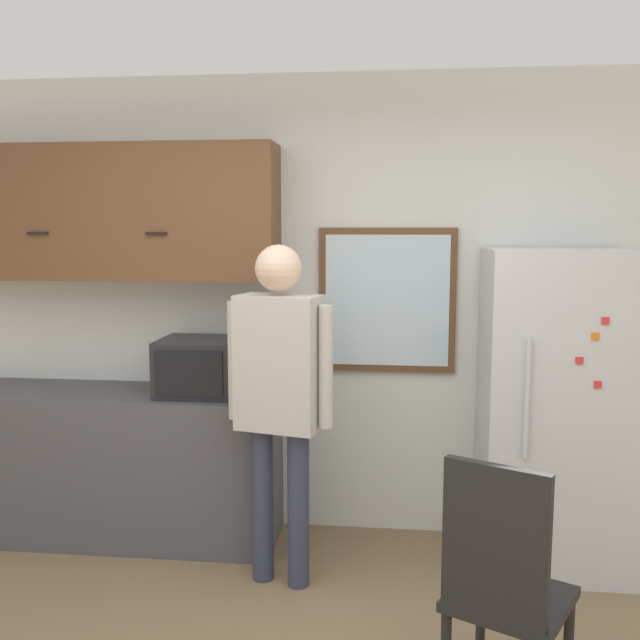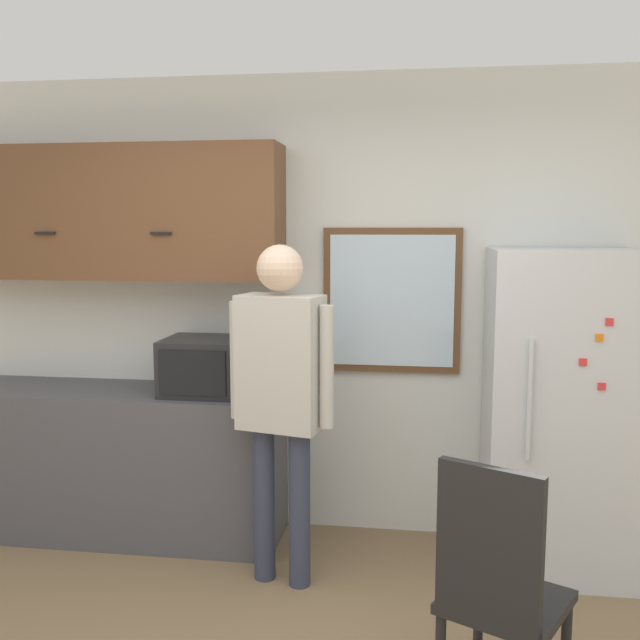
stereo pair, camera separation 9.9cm
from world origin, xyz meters
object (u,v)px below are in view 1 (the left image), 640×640
at_px(microwave, 207,367).
at_px(chair, 503,581).
at_px(refrigerator, 556,410).
at_px(person, 279,380).

xyz_separation_m(microwave, chair, (1.48, -1.33, -0.51)).
relative_size(refrigerator, chair, 1.71).
bearing_deg(chair, refrigerator, -81.63).
relative_size(person, chair, 1.74).
xyz_separation_m(refrigerator, chair, (-0.44, -1.29, -0.33)).
xyz_separation_m(person, refrigerator, (1.43, 0.39, -0.21)).
bearing_deg(chair, person, -15.02).
height_order(microwave, chair, microwave).
distance_m(microwave, chair, 2.05).
distance_m(person, refrigerator, 1.50).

